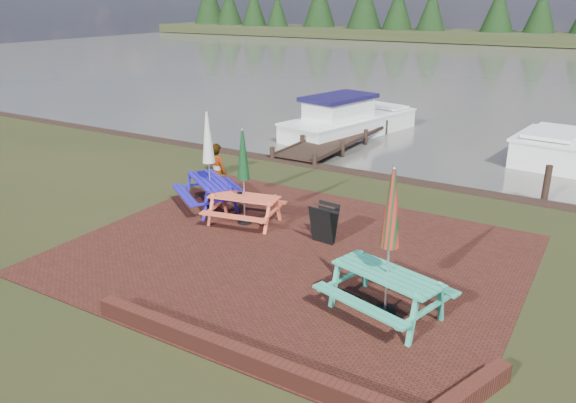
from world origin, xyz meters
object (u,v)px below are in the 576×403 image
(picnic_table_teal, at_px, (388,266))
(picnic_table_blue, at_px, (210,175))
(chalkboard, at_px, (324,223))
(person, at_px, (216,144))
(boat_jetty, at_px, (348,122))
(picnic_table_red, at_px, (244,192))
(jetty, at_px, (349,133))

(picnic_table_teal, xyz_separation_m, picnic_table_blue, (-5.72, 2.54, -0.05))
(chalkboard, xyz_separation_m, person, (-5.15, 2.88, 0.47))
(boat_jetty, height_order, person, person)
(picnic_table_teal, relative_size, person, 1.41)
(person, bearing_deg, picnic_table_blue, 131.39)
(picnic_table_teal, relative_size, picnic_table_red, 1.13)
(chalkboard, height_order, jetty, chalkboard)
(jetty, xyz_separation_m, boat_jetty, (-0.46, 0.81, 0.24))
(picnic_table_teal, xyz_separation_m, boat_jetty, (-6.50, 12.28, -0.55))
(picnic_table_blue, distance_m, jetty, 8.97)
(picnic_table_teal, bearing_deg, picnic_table_red, 170.20)
(chalkboard, bearing_deg, jetty, 118.25)
(chalkboard, height_order, person, person)
(picnic_table_red, distance_m, picnic_table_blue, 1.45)
(picnic_table_red, distance_m, boat_jetty, 10.43)
(picnic_table_red, relative_size, picnic_table_blue, 0.93)
(boat_jetty, bearing_deg, chalkboard, -53.94)
(chalkboard, relative_size, boat_jetty, 0.13)
(jetty, bearing_deg, picnic_table_red, -79.77)
(chalkboard, bearing_deg, picnic_table_red, -173.51)
(picnic_table_teal, relative_size, picnic_table_blue, 1.06)
(picnic_table_teal, distance_m, chalkboard, 3.11)
(picnic_table_red, bearing_deg, picnic_table_teal, -36.77)
(chalkboard, bearing_deg, boat_jetty, 118.91)
(picnic_table_red, bearing_deg, person, 125.45)
(person, bearing_deg, jetty, -95.23)
(picnic_table_teal, xyz_separation_m, chalkboard, (-2.26, 2.09, -0.46))
(picnic_table_teal, height_order, chalkboard, picnic_table_teal)
(picnic_table_red, bearing_deg, boat_jetty, 90.77)
(picnic_table_red, bearing_deg, chalkboard, -10.97)
(picnic_table_blue, bearing_deg, jetty, 126.07)
(jetty, bearing_deg, boat_jetty, 119.79)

